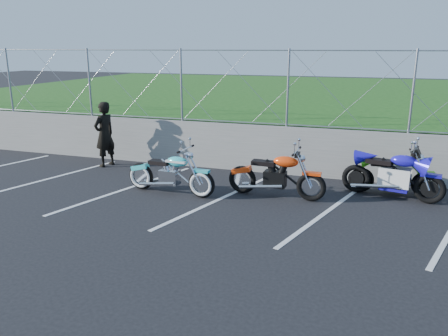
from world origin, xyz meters
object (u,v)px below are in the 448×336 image
(naked_orange, at_px, (277,177))
(person_standing, at_px, (105,134))
(sportbike_blue, at_px, (394,177))
(sportbike_green, at_px, (394,176))
(cruiser_turquoise, at_px, (171,175))

(naked_orange, bearing_deg, person_standing, 170.05)
(sportbike_blue, bearing_deg, sportbike_green, 95.76)
(cruiser_turquoise, xyz_separation_m, sportbike_blue, (4.91, 1.29, 0.05))
(naked_orange, bearing_deg, cruiser_turquoise, -165.35)
(naked_orange, height_order, person_standing, person_standing)
(naked_orange, xyz_separation_m, sportbike_blue, (2.51, 0.77, 0.02))
(cruiser_turquoise, bearing_deg, person_standing, 154.07)
(naked_orange, height_order, sportbike_blue, sportbike_blue)
(cruiser_turquoise, relative_size, sportbike_green, 1.14)
(sportbike_blue, relative_size, person_standing, 1.20)
(cruiser_turquoise, distance_m, naked_orange, 2.46)
(naked_orange, bearing_deg, sportbike_green, 25.29)
(sportbike_green, relative_size, person_standing, 1.07)
(cruiser_turquoise, xyz_separation_m, sportbike_green, (4.94, 1.58, -0.01))
(cruiser_turquoise, distance_m, sportbike_green, 5.19)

